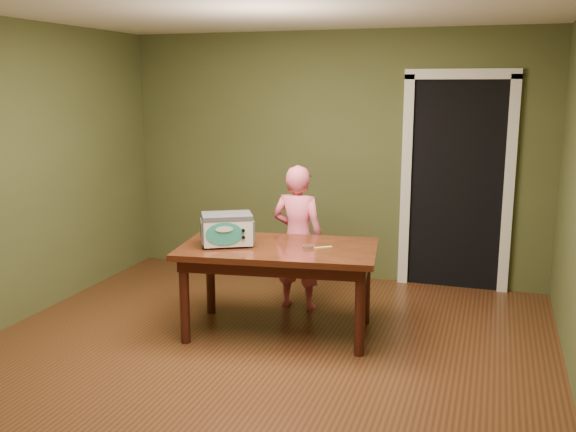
% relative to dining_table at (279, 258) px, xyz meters
% --- Properties ---
extents(floor, '(5.00, 5.00, 0.00)m').
position_rel_dining_table_xyz_m(floor, '(-0.01, -0.74, -0.65)').
color(floor, brown).
rests_on(floor, ground).
extents(room_shell, '(4.52, 5.02, 2.61)m').
position_rel_dining_table_xyz_m(room_shell, '(-0.01, -0.74, 1.06)').
color(room_shell, '#4B552D').
rests_on(room_shell, ground).
extents(doorway, '(1.10, 0.66, 2.25)m').
position_rel_dining_table_xyz_m(doorway, '(1.29, 2.04, 0.41)').
color(doorway, black).
rests_on(doorway, ground).
extents(dining_table, '(1.71, 1.11, 0.75)m').
position_rel_dining_table_xyz_m(dining_table, '(0.00, 0.00, 0.00)').
color(dining_table, '#36160C').
rests_on(dining_table, floor).
extents(toy_oven, '(0.50, 0.44, 0.26)m').
position_rel_dining_table_xyz_m(toy_oven, '(-0.41, -0.11, 0.24)').
color(toy_oven, '#4C4F54').
rests_on(toy_oven, dining_table).
extents(baking_pan, '(0.10, 0.10, 0.02)m').
position_rel_dining_table_xyz_m(baking_pan, '(0.25, 0.01, 0.11)').
color(baking_pan, silver).
rests_on(baking_pan, dining_table).
extents(spatula, '(0.16, 0.13, 0.01)m').
position_rel_dining_table_xyz_m(spatula, '(0.35, 0.05, 0.10)').
color(spatula, '#E7DC64').
rests_on(spatula, dining_table).
extents(child, '(0.51, 0.35, 1.34)m').
position_rel_dining_table_xyz_m(child, '(-0.03, 0.64, 0.02)').
color(child, '#EF627E').
rests_on(child, floor).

